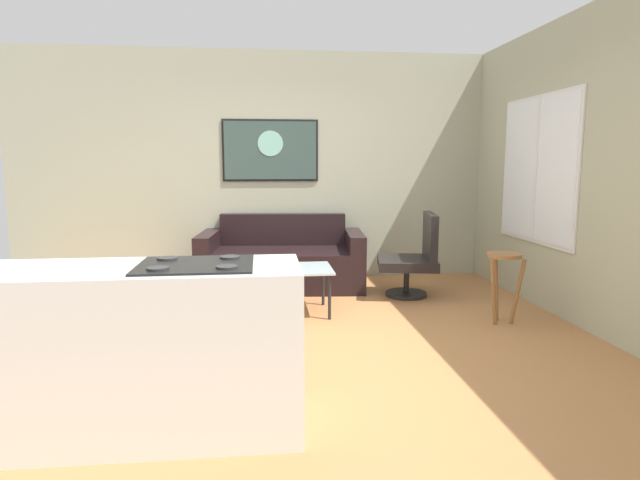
% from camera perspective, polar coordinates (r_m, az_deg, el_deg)
% --- Properties ---
extents(ground, '(6.40, 6.40, 0.04)m').
position_cam_1_polar(ground, '(4.47, -3.49, -10.95)').
color(ground, '#B67947').
extents(back_wall, '(6.40, 0.05, 2.80)m').
position_cam_1_polar(back_wall, '(6.64, -4.70, 7.85)').
color(back_wall, '#A8AA90').
rests_on(back_wall, ground).
extents(right_wall, '(0.05, 6.40, 2.80)m').
position_cam_1_polar(right_wall, '(5.33, 25.88, 6.93)').
color(right_wall, '#ACAD8E').
rests_on(right_wall, ground).
extents(couch, '(1.96, 1.08, 0.83)m').
position_cam_1_polar(couch, '(6.24, -4.12, -2.43)').
color(couch, black).
rests_on(couch, ground).
extents(coffee_table, '(1.00, 0.61, 0.45)m').
position_cam_1_polar(coffee_table, '(5.12, -4.34, -3.43)').
color(coffee_table, silver).
rests_on(coffee_table, ground).
extents(armchair, '(0.73, 0.75, 0.91)m').
position_cam_1_polar(armchair, '(5.85, 10.17, -1.87)').
color(armchair, black).
rests_on(armchair, ground).
extents(bar_stool, '(0.35, 0.35, 0.65)m').
position_cam_1_polar(bar_stool, '(5.06, 19.18, -3.07)').
color(bar_stool, '#946337').
rests_on(bar_stool, ground).
extents(kitchen_counter, '(1.71, 0.61, 0.94)m').
position_cam_1_polar(kitchen_counter, '(3.04, -18.81, -11.26)').
color(kitchen_counter, silver).
rests_on(kitchen_counter, ground).
extents(wall_painting, '(1.17, 0.03, 0.75)m').
position_cam_1_polar(wall_painting, '(6.60, -5.37, 9.61)').
color(wall_painting, black).
extents(window, '(0.03, 1.45, 1.49)m').
position_cam_1_polar(window, '(5.82, 22.39, 7.03)').
color(window, silver).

